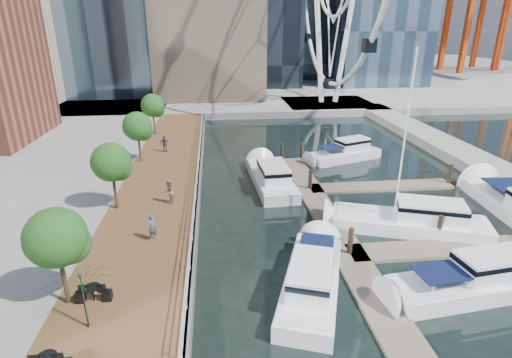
% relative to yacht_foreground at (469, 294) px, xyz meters
% --- Properties ---
extents(boardwalk, '(6.00, 60.00, 1.00)m').
position_rel_yacht_foreground_xyz_m(boardwalk, '(-16.88, 11.10, 0.50)').
color(boardwalk, brown).
rests_on(boardwalk, ground).
extents(seawall, '(0.25, 60.00, 1.00)m').
position_rel_yacht_foreground_xyz_m(seawall, '(-13.88, 11.10, 0.50)').
color(seawall, '#595954').
rests_on(seawall, ground).
extents(land_far, '(200.00, 114.00, 1.00)m').
position_rel_yacht_foreground_xyz_m(land_far, '(-7.88, 98.10, 0.50)').
color(land_far, gray).
rests_on(land_far, ground).
extents(breakwater, '(4.00, 60.00, 1.00)m').
position_rel_yacht_foreground_xyz_m(breakwater, '(12.12, 16.10, 0.50)').
color(breakwater, gray).
rests_on(breakwater, ground).
extents(pier, '(14.00, 12.00, 1.00)m').
position_rel_yacht_foreground_xyz_m(pier, '(6.12, 48.10, 0.50)').
color(pier, gray).
rests_on(pier, ground).
extents(railing, '(0.10, 60.00, 1.05)m').
position_rel_yacht_foreground_xyz_m(railing, '(-13.98, 11.10, 1.52)').
color(railing, white).
rests_on(railing, boardwalk).
extents(floating_docks, '(16.00, 34.00, 2.60)m').
position_rel_yacht_foreground_xyz_m(floating_docks, '(0.09, 6.08, 0.49)').
color(floating_docks, '#6D6051').
rests_on(floating_docks, ground).
extents(street_trees, '(2.60, 42.60, 4.60)m').
position_rel_yacht_foreground_xyz_m(street_trees, '(-19.28, 10.10, 4.29)').
color(street_trees, '#3F2B1C').
rests_on(street_trees, ground).
extents(yacht_foreground, '(9.39, 3.51, 2.15)m').
position_rel_yacht_foreground_xyz_m(yacht_foreground, '(0.00, 0.00, 0.00)').
color(yacht_foreground, white).
rests_on(yacht_foreground, ground).
extents(pedestrian_near, '(0.71, 0.68, 1.64)m').
position_rel_yacht_foreground_xyz_m(pedestrian_near, '(-16.21, 5.39, 1.82)').
color(pedestrian_near, '#4C5265').
rests_on(pedestrian_near, boardwalk).
extents(pedestrian_mid, '(0.66, 0.84, 1.72)m').
position_rel_yacht_foreground_xyz_m(pedestrian_mid, '(-15.77, 10.47, 1.86)').
color(pedestrian_mid, '#876B5D').
rests_on(pedestrian_mid, boardwalk).
extents(pedestrian_far, '(1.01, 0.56, 1.64)m').
position_rel_yacht_foreground_xyz_m(pedestrian_far, '(-17.36, 22.96, 1.82)').
color(pedestrian_far, '#32353F').
rests_on(pedestrian_far, boardwalk).
extents(moored_yachts, '(21.69, 34.45, 11.50)m').
position_rel_yacht_foreground_xyz_m(moored_yachts, '(-0.02, 7.14, 0.00)').
color(moored_yachts, white).
rests_on(moored_yachts, ground).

